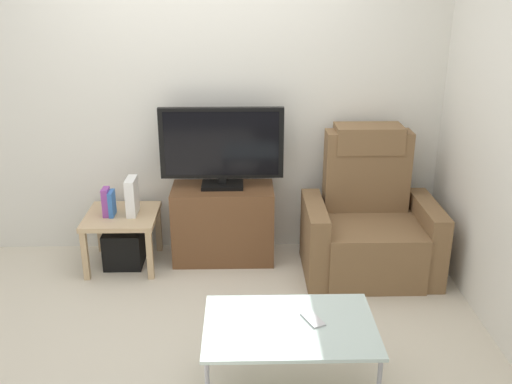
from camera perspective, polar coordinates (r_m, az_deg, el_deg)
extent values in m
plane|color=beige|center=(3.95, -5.51, -12.19)|extent=(6.40, 6.40, 0.00)
cube|color=silver|center=(4.53, -5.10, 9.93)|extent=(6.40, 0.06, 2.60)
cube|color=silver|center=(3.76, 23.77, 6.05)|extent=(0.06, 4.48, 2.60)
cube|color=brown|center=(4.57, -3.24, -3.10)|extent=(0.78, 0.40, 0.60)
cube|color=black|center=(4.35, -3.35, -2.67)|extent=(0.72, 0.02, 0.02)
cube|color=black|center=(4.38, -3.34, -1.99)|extent=(0.34, 0.11, 0.04)
cube|color=black|center=(4.47, -3.32, 0.69)|extent=(0.32, 0.20, 0.03)
cube|color=black|center=(4.46, -3.33, 1.17)|extent=(0.06, 0.04, 0.05)
cube|color=black|center=(4.37, -3.41, 4.84)|extent=(0.93, 0.05, 0.54)
cube|color=black|center=(4.34, -3.42, 4.75)|extent=(0.86, 0.01, 0.49)
cube|color=brown|center=(4.46, 11.10, -5.38)|extent=(0.70, 0.72, 0.42)
cube|color=brown|center=(4.51, 10.85, 2.09)|extent=(0.64, 0.20, 0.62)
cube|color=brown|center=(4.45, 11.02, 5.22)|extent=(0.50, 0.26, 0.20)
cube|color=brown|center=(4.36, 5.74, -4.68)|extent=(0.14, 0.68, 0.56)
cube|color=brown|center=(4.54, 16.36, -4.41)|extent=(0.14, 0.68, 0.56)
cube|color=tan|center=(4.54, -13.12, -2.35)|extent=(0.54, 0.54, 0.04)
cube|color=tan|center=(4.47, -16.49, -6.04)|extent=(0.04, 0.04, 0.39)
cube|color=tan|center=(4.37, -10.42, -6.13)|extent=(0.04, 0.04, 0.39)
cube|color=tan|center=(4.88, -15.12, -3.54)|extent=(0.04, 0.04, 0.39)
cube|color=tan|center=(4.79, -9.58, -3.57)|extent=(0.04, 0.04, 0.39)
cube|color=black|center=(4.64, -12.86, -5.32)|extent=(0.29, 0.29, 0.29)
cube|color=purple|center=(4.49, -14.54, -0.96)|extent=(0.05, 0.11, 0.22)
cube|color=#3366B2|center=(4.49, -14.02, -1.10)|extent=(0.03, 0.13, 0.19)
cube|color=white|center=(4.47, -12.13, -0.42)|extent=(0.07, 0.20, 0.28)
cube|color=#B2C6C1|center=(3.10, 3.36, -13.06)|extent=(0.90, 0.60, 0.02)
cylinder|color=gray|center=(3.44, -4.27, -13.58)|extent=(0.02, 0.02, 0.41)
cylinder|color=gray|center=(3.50, 9.99, -13.25)|extent=(0.02, 0.02, 0.41)
cube|color=#B7B7BC|center=(3.14, 5.63, -12.38)|extent=(0.12, 0.17, 0.01)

